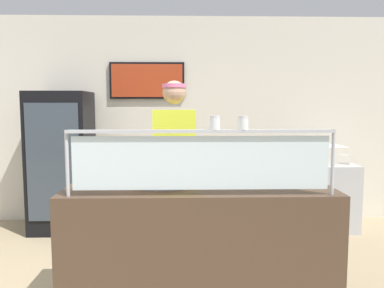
% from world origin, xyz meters
% --- Properties ---
extents(ground_plane, '(12.00, 12.00, 0.00)m').
position_xyz_m(ground_plane, '(0.96, 1.00, 0.00)').
color(ground_plane, tan).
rests_on(ground_plane, ground).
extents(shop_rear_unit, '(6.33, 0.13, 2.70)m').
position_xyz_m(shop_rear_unit, '(0.95, 2.70, 1.36)').
color(shop_rear_unit, silver).
rests_on(shop_rear_unit, ground).
extents(serving_counter, '(1.93, 0.69, 0.95)m').
position_xyz_m(serving_counter, '(0.96, 0.35, 0.47)').
color(serving_counter, '#4C3828').
rests_on(serving_counter, ground).
extents(sneeze_guard, '(1.75, 0.06, 0.43)m').
position_xyz_m(sneeze_guard, '(0.96, 0.06, 1.22)').
color(sneeze_guard, '#B2B5BC').
rests_on(sneeze_guard, serving_counter).
extents(pizza_tray, '(0.47, 0.47, 0.04)m').
position_xyz_m(pizza_tray, '(0.70, 0.42, 0.97)').
color(pizza_tray, '#9EA0A8').
rests_on(pizza_tray, serving_counter).
extents(pizza_server, '(0.09, 0.28, 0.01)m').
position_xyz_m(pizza_server, '(0.66, 0.40, 0.99)').
color(pizza_server, '#ADAFB7').
rests_on(pizza_server, pizza_tray).
extents(parmesan_shaker, '(0.06, 0.06, 0.09)m').
position_xyz_m(parmesan_shaker, '(1.05, 0.06, 1.42)').
color(parmesan_shaker, white).
rests_on(parmesan_shaker, sneeze_guard).
extents(pepper_flake_shaker, '(0.07, 0.07, 0.09)m').
position_xyz_m(pepper_flake_shaker, '(1.23, 0.06, 1.42)').
color(pepper_flake_shaker, white).
rests_on(pepper_flake_shaker, sneeze_guard).
extents(worker_figure, '(0.41, 0.50, 1.76)m').
position_xyz_m(worker_figure, '(0.78, 1.03, 1.01)').
color(worker_figure, '#23232D').
rests_on(worker_figure, ground).
extents(drink_fridge, '(0.70, 0.63, 1.71)m').
position_xyz_m(drink_fridge, '(-0.64, 2.26, 0.85)').
color(drink_fridge, black).
rests_on(drink_fridge, ground).
extents(prep_shelf, '(0.70, 0.55, 0.82)m').
position_xyz_m(prep_shelf, '(2.62, 2.22, 0.41)').
color(prep_shelf, '#B7BABF').
rests_on(prep_shelf, ground).
extents(pizza_box_stack, '(0.44, 0.43, 0.22)m').
position_xyz_m(pizza_box_stack, '(2.62, 2.22, 0.93)').
color(pizza_box_stack, silver).
rests_on(pizza_box_stack, prep_shelf).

